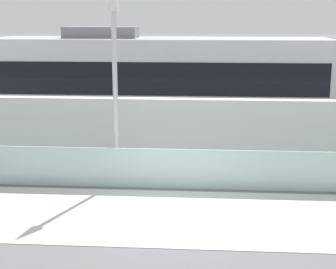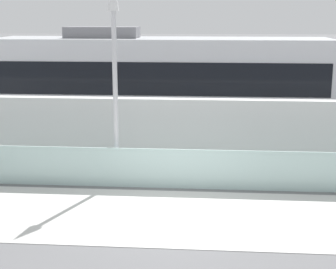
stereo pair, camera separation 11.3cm
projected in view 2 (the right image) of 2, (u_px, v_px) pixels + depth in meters
ground_plane at (173, 216)px, 11.17m from camera, size 200.00×200.00×0.00m
bike_path_deck at (173, 216)px, 11.17m from camera, size 32.00×3.20×0.01m
glass_parapet at (178, 169)px, 12.85m from camera, size 32.00×0.05×1.00m
concrete_barrier_wall at (182, 134)px, 14.49m from camera, size 32.00×0.36×1.96m
tram_rail_near at (186, 145)px, 17.12m from camera, size 32.00×0.08×0.01m
tram_rail_far at (188, 136)px, 18.51m from camera, size 32.00×0.08×0.01m
lamp_post_antenna at (114, 53)px, 12.63m from camera, size 0.28×0.28×5.20m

